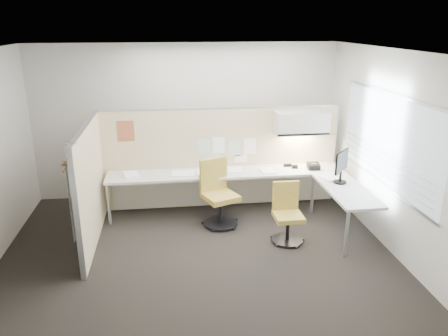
{
  "coord_description": "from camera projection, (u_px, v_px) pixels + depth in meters",
  "views": [
    {
      "loc": [
        -0.35,
        -5.63,
        3.15
      ],
      "look_at": [
        0.5,
        0.8,
        0.96
      ],
      "focal_mm": 35.0,
      "sensor_mm": 36.0,
      "label": 1
    }
  ],
  "objects": [
    {
      "name": "poster",
      "position": [
        126.0,
        131.0,
        7.23
      ],
      "size": [
        0.28,
        0.0,
        0.35
      ],
      "primitive_type": "cube",
      "color": "#E35A1C",
      "rests_on": "partition_back"
    },
    {
      "name": "paper_stack_1",
      "position": [
        179.0,
        174.0,
        7.26
      ],
      "size": [
        0.27,
        0.33,
        0.02
      ],
      "primitive_type": "cube",
      "rotation": [
        0.0,
        0.0,
        -0.15
      ],
      "color": "white",
      "rests_on": "desk"
    },
    {
      "name": "floor",
      "position": [
        197.0,
        250.0,
        6.34
      ],
      "size": [
        5.5,
        4.5,
        0.01
      ],
      "primitive_type": "cube",
      "color": "black",
      "rests_on": "ground"
    },
    {
      "name": "ceiling",
      "position": [
        193.0,
        50.0,
        5.44
      ],
      "size": [
        5.5,
        4.5,
        0.01
      ],
      "primitive_type": "cube",
      "color": "white",
      "rests_on": "wall_back"
    },
    {
      "name": "stapler",
      "position": [
        287.0,
        165.0,
        7.63
      ],
      "size": [
        0.14,
        0.04,
        0.05
      ],
      "primitive_type": "cube",
      "rotation": [
        0.0,
        0.0,
        -0.01
      ],
      "color": "black",
      "rests_on": "desk"
    },
    {
      "name": "monitor",
      "position": [
        341.0,
        165.0,
        6.78
      ],
      "size": [
        0.35,
        0.39,
        0.52
      ],
      "rotation": [
        0.0,
        0.0,
        0.85
      ],
      "color": "black",
      "rests_on": "desk"
    },
    {
      "name": "window_pane",
      "position": [
        387.0,
        140.0,
        6.18
      ],
      "size": [
        0.01,
        2.8,
        1.3
      ],
      "primitive_type": "cube",
      "color": "#9AA8B3",
      "rests_on": "wall_right"
    },
    {
      "name": "chair_left",
      "position": [
        218.0,
        195.0,
        7.01
      ],
      "size": [
        0.64,
        0.66,
        1.05
      ],
      "rotation": [
        0.0,
        0.0,
        0.39
      ],
      "color": "black",
      "rests_on": "floor"
    },
    {
      "name": "wall_back",
      "position": [
        187.0,
        121.0,
        8.01
      ],
      "size": [
        5.5,
        0.02,
        2.8
      ],
      "primitive_type": "cube",
      "color": "beige",
      "rests_on": "ground"
    },
    {
      "name": "pinned_papers",
      "position": [
        226.0,
        150.0,
        7.56
      ],
      "size": [
        1.01,
        0.0,
        0.47
      ],
      "color": "#8CBF8C",
      "rests_on": "partition_back"
    },
    {
      "name": "paper_stack_5",
      "position": [
        329.0,
        178.0,
        7.07
      ],
      "size": [
        0.32,
        0.36,
        0.02
      ],
      "primitive_type": "cube",
      "rotation": [
        0.0,
        0.0,
        0.36
      ],
      "color": "white",
      "rests_on": "desk"
    },
    {
      "name": "paper_stack_0",
      "position": [
        131.0,
        174.0,
        7.2
      ],
      "size": [
        0.29,
        0.34,
        0.03
      ],
      "primitive_type": "cube",
      "rotation": [
        0.0,
        0.0,
        0.22
      ],
      "color": "white",
      "rests_on": "desk"
    },
    {
      "name": "partition_left",
      "position": [
        91.0,
        186.0,
        6.35
      ],
      "size": [
        0.06,
        2.2,
        1.75
      ],
      "primitive_type": "cube",
      "color": "beige",
      "rests_on": "floor"
    },
    {
      "name": "coat_hook",
      "position": [
        67.0,
        171.0,
        5.27
      ],
      "size": [
        0.18,
        0.42,
        1.27
      ],
      "color": "silver",
      "rests_on": "partition_left"
    },
    {
      "name": "partition_back",
      "position": [
        221.0,
        158.0,
        7.63
      ],
      "size": [
        4.1,
        0.06,
        1.75
      ],
      "primitive_type": "cube",
      "color": "beige",
      "rests_on": "floor"
    },
    {
      "name": "overhead_bin",
      "position": [
        301.0,
        123.0,
        7.4
      ],
      "size": [
        0.9,
        0.36,
        0.38
      ],
      "primitive_type": "cube",
      "color": "beige",
      "rests_on": "partition_back"
    },
    {
      "name": "paper_stack_6",
      "position": [
        188.0,
        173.0,
        7.27
      ],
      "size": [
        0.25,
        0.31,
        0.02
      ],
      "primitive_type": "cube",
      "rotation": [
        0.0,
        0.0,
        -0.05
      ],
      "color": "white",
      "rests_on": "desk"
    },
    {
      "name": "paper_stack_2",
      "position": [
        204.0,
        173.0,
        7.24
      ],
      "size": [
        0.25,
        0.31,
        0.04
      ],
      "primitive_type": "cube",
      "rotation": [
        0.0,
        0.0,
        0.05
      ],
      "color": "white",
      "rests_on": "desk"
    },
    {
      "name": "wall_front",
      "position": [
        213.0,
        234.0,
        3.78
      ],
      "size": [
        5.5,
        0.02,
        2.8
      ],
      "primitive_type": "cube",
      "color": "beige",
      "rests_on": "ground"
    },
    {
      "name": "wall_right",
      "position": [
        387.0,
        150.0,
        6.23
      ],
      "size": [
        0.02,
        4.5,
        2.8
      ],
      "primitive_type": "cube",
      "color": "beige",
      "rests_on": "ground"
    },
    {
      "name": "paper_stack_3",
      "position": [
        235.0,
        169.0,
        7.48
      ],
      "size": [
        0.26,
        0.32,
        0.01
      ],
      "primitive_type": "cube",
      "rotation": [
        0.0,
        0.0,
        -0.11
      ],
      "color": "white",
      "rests_on": "desk"
    },
    {
      "name": "task_light_strip",
      "position": [
        301.0,
        135.0,
        7.47
      ],
      "size": [
        0.6,
        0.06,
        0.02
      ],
      "primitive_type": "cube",
      "color": "#FFEABF",
      "rests_on": "overhead_bin"
    },
    {
      "name": "desk",
      "position": [
        247.0,
        181.0,
        7.32
      ],
      "size": [
        4.0,
        2.07,
        0.73
      ],
      "color": "beige",
      "rests_on": "floor"
    },
    {
      "name": "phone",
      "position": [
        313.0,
        166.0,
        7.5
      ],
      "size": [
        0.22,
        0.21,
        0.12
      ],
      "rotation": [
        0.0,
        0.0,
        -0.06
      ],
      "color": "black",
      "rests_on": "desk"
    },
    {
      "name": "chair_right",
      "position": [
        287.0,
        215.0,
        6.49
      ],
      "size": [
        0.47,
        0.47,
        0.88
      ],
      "rotation": [
        0.0,
        0.0,
        0.0
      ],
      "color": "black",
      "rests_on": "floor"
    },
    {
      "name": "tape_dispenser",
      "position": [
        295.0,
        167.0,
        7.54
      ],
      "size": [
        0.11,
        0.08,
        0.06
      ],
      "primitive_type": "cube",
      "rotation": [
        0.0,
        0.0,
        -0.24
      ],
      "color": "black",
      "rests_on": "desk"
    },
    {
      "name": "paper_stack_4",
      "position": [
        268.0,
        171.0,
        7.4
      ],
      "size": [
        0.24,
        0.31,
        0.02
      ],
      "primitive_type": "cube",
      "rotation": [
        0.0,
        0.0,
        0.03
      ],
      "color": "white",
      "rests_on": "desk"
    }
  ]
}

